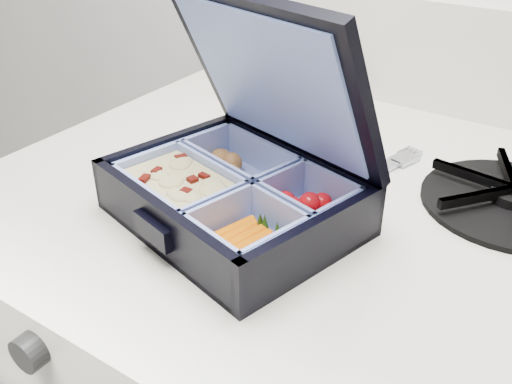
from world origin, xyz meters
The scene contains 3 objects.
bento_box centered at (0.25, 1.55, 0.96)m, with size 0.22×0.17×0.05m, color black, non-canonical shape.
burner_grate_rear centered at (0.13, 1.87, 0.94)m, with size 0.16×0.16×0.02m, color black.
fork centered at (0.31, 1.67, 0.93)m, with size 0.03×0.20×0.01m, color #A2A4B4, non-canonical shape.
Camera 1 is at (0.52, 1.19, 1.23)m, focal length 40.00 mm.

